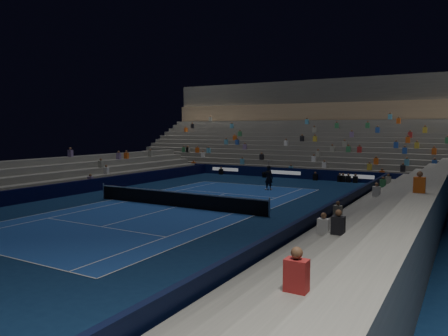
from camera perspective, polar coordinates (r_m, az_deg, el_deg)
name	(u,v)px	position (r m, az deg, el deg)	size (l,w,h in m)	color
ground	(177,207)	(27.32, -6.34, -5.19)	(90.00, 90.00, 0.00)	#0B2144
court_surface	(177,207)	(27.32, -6.34, -5.18)	(10.97, 23.77, 0.01)	#1A4192
sponsor_barrier_far	(286,173)	(43.40, 8.29, -0.66)	(44.00, 0.25, 1.00)	black
sponsor_barrier_east	(328,214)	(22.94, 13.68, -6.05)	(0.25, 37.00, 1.00)	black
sponsor_barrier_west	(72,188)	(33.85, -19.70, -2.58)	(0.25, 37.00, 1.00)	black
grandstand_main	(316,142)	(52.05, 12.18, 3.43)	(44.00, 15.20, 11.20)	#62625E
grandstand_east	(399,213)	(22.16, 22.37, -5.60)	(5.00, 37.00, 2.50)	slate
grandstand_west	(41,180)	(36.50, -23.25, -1.49)	(5.00, 37.00, 2.50)	gray
tennis_net	(177,199)	(27.24, -6.35, -4.14)	(12.90, 0.10, 1.10)	#B2B2B7
tennis_player	(269,178)	(34.69, 6.00, -1.31)	(0.72, 0.47, 1.96)	black
broadcast_camera	(265,175)	(43.62, 5.45, -0.88)	(0.48, 0.89, 0.55)	black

